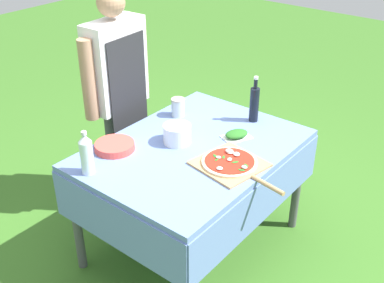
# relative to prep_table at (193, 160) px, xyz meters

# --- Properties ---
(ground_plane) EXTENTS (12.00, 12.00, 0.00)m
(ground_plane) POSITION_rel_prep_table_xyz_m (0.00, 0.00, -0.64)
(ground_plane) COLOR #386B23
(prep_table) EXTENTS (1.28, 0.95, 0.73)m
(prep_table) POSITION_rel_prep_table_xyz_m (0.00, 0.00, 0.00)
(prep_table) COLOR #607AB7
(prep_table) RESTS_ON ground
(person_cook) EXTENTS (0.57, 0.21, 1.51)m
(person_cook) POSITION_rel_prep_table_xyz_m (0.09, 0.69, 0.25)
(person_cook) COLOR #4C4C51
(person_cook) RESTS_ON ground
(pizza_on_peel) EXTENTS (0.38, 0.56, 0.05)m
(pizza_on_peel) POSITION_rel_prep_table_xyz_m (-0.03, -0.28, 0.11)
(pizza_on_peel) COLOR tan
(pizza_on_peel) RESTS_ON prep_table
(oil_bottle) EXTENTS (0.06, 0.06, 0.30)m
(oil_bottle) POSITION_rel_prep_table_xyz_m (0.49, -0.09, 0.21)
(oil_bottle) COLOR black
(oil_bottle) RESTS_ON prep_table
(water_bottle) EXTENTS (0.07, 0.07, 0.24)m
(water_bottle) POSITION_rel_prep_table_xyz_m (-0.55, 0.26, 0.21)
(water_bottle) COLOR silver
(water_bottle) RESTS_ON prep_table
(herb_container) EXTENTS (0.20, 0.17, 0.04)m
(herb_container) POSITION_rel_prep_table_xyz_m (0.24, -0.13, 0.11)
(herb_container) COLOR silver
(herb_container) RESTS_ON prep_table
(mixing_tub) EXTENTS (0.16, 0.16, 0.11)m
(mixing_tub) POSITION_rel_prep_table_xyz_m (-0.02, 0.11, 0.15)
(mixing_tub) COLOR silver
(mixing_tub) RESTS_ON prep_table
(plate_stack) EXTENTS (0.23, 0.23, 0.04)m
(plate_stack) POSITION_rel_prep_table_xyz_m (-0.30, 0.33, 0.11)
(plate_stack) COLOR #DB4C42
(plate_stack) RESTS_ON prep_table
(sauce_jar) EXTENTS (0.09, 0.09, 0.12)m
(sauce_jar) POSITION_rel_prep_table_xyz_m (0.25, 0.32, 0.14)
(sauce_jar) COLOR silver
(sauce_jar) RESTS_ON prep_table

